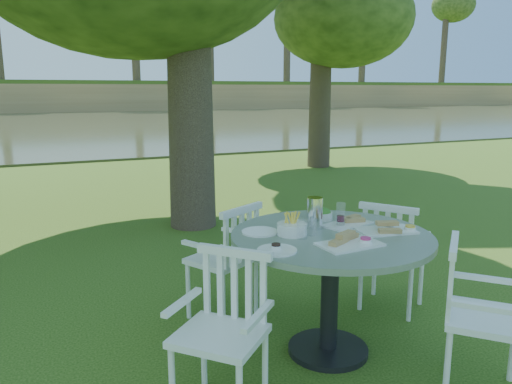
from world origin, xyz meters
TOP-DOWN VIEW (x-y plane):
  - ground at (0.00, 0.00)m, footprint 140.00×140.00m
  - table at (-0.13, -1.34)m, footprint 1.35×1.35m
  - chair_ne at (0.67, -0.97)m, footprint 0.63×0.63m
  - chair_nw at (-0.56, -0.57)m, footprint 0.63×0.61m
  - chair_sw at (-0.99, -1.60)m, footprint 0.63×0.64m
  - chair_se at (0.40, -2.05)m, footprint 0.64×0.64m
  - tableware at (-0.17, -1.27)m, footprint 1.19×0.83m
  - river at (0.00, 23.00)m, footprint 100.00×28.00m
  - far_bank at (0.28, 41.12)m, footprint 100.00×18.00m

SIDE VIEW (x-z plane):
  - ground at x=0.00m, z-range 0.00..0.00m
  - river at x=0.00m, z-range -0.06..0.06m
  - chair_sw at x=-0.99m, z-range 0.08..1.00m
  - chair_ne at x=0.67m, z-range 0.08..1.01m
  - chair_se at x=0.40m, z-range 0.08..1.01m
  - chair_nw at x=-0.56m, z-range 0.08..1.02m
  - table at x=-0.13m, z-range 0.26..1.12m
  - tableware at x=-0.17m, z-range 0.80..1.02m
  - far_bank at x=0.28m, z-range -0.35..14.85m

